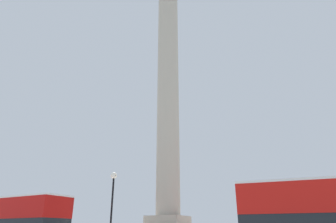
{
  "coord_description": "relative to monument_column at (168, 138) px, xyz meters",
  "views": [
    {
      "loc": [
        10.53,
        -21.27,
        1.8
      ],
      "look_at": [
        0.0,
        0.0,
        11.37
      ],
      "focal_mm": 32.0,
      "sensor_mm": 36.0,
      "label": 1
    }
  ],
  "objects": [
    {
      "name": "monument_column",
      "position": [
        0.0,
        0.0,
        0.0
      ],
      "size": [
        6.11,
        6.11,
        26.86
      ],
      "color": "#A39E8E",
      "rests_on": "ground_plane"
    },
    {
      "name": "street_lamp",
      "position": [
        -3.57,
        -2.24,
        -5.22
      ],
      "size": [
        0.49,
        0.49,
        6.1
      ],
      "color": "black",
      "rests_on": "ground_plane"
    }
  ]
}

